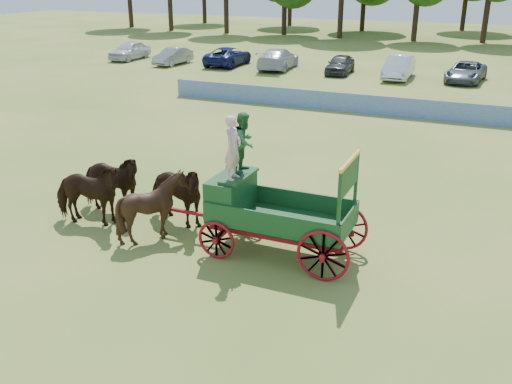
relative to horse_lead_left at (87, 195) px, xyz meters
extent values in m
plane|color=#9C9246|center=(6.43, -0.10, -1.00)|extent=(160.00, 160.00, 0.00)
imported|color=#32190D|center=(0.00, 0.00, 0.00)|extent=(2.54, 1.54, 2.00)
imported|color=#32190D|center=(0.00, 1.10, 0.00)|extent=(2.45, 1.27, 2.00)
imported|color=#32190D|center=(2.40, 0.00, 0.00)|extent=(2.09, 1.93, 2.00)
imported|color=#32190D|center=(2.40, 1.10, 0.00)|extent=(2.54, 1.54, 2.00)
cube|color=maroon|center=(4.60, 0.55, -0.40)|extent=(0.12, 2.00, 0.12)
cube|color=maroon|center=(7.60, 0.55, -0.40)|extent=(0.12, 2.00, 0.12)
cube|color=maroon|center=(6.10, 0.00, -0.28)|extent=(3.80, 0.10, 0.12)
cube|color=maroon|center=(6.10, 1.10, -0.28)|extent=(3.80, 0.10, 0.12)
cube|color=maroon|center=(3.70, 0.55, -0.25)|extent=(2.80, 0.09, 0.09)
cube|color=#1B5228|center=(6.10, 0.55, 0.00)|extent=(3.80, 1.80, 0.10)
cube|color=#1B5228|center=(6.10, -0.33, 0.30)|extent=(3.80, 0.06, 0.55)
cube|color=#1B5228|center=(6.10, 1.43, 0.30)|extent=(3.80, 0.06, 0.55)
cube|color=#1B5228|center=(7.98, 0.55, 0.30)|extent=(0.06, 1.80, 0.55)
cube|color=#1B5228|center=(4.60, 0.55, 0.55)|extent=(0.85, 1.70, 1.05)
cube|color=#1B5228|center=(4.85, 0.55, 1.12)|extent=(0.55, 1.50, 0.08)
cube|color=#1B5228|center=(4.22, 0.55, 0.35)|extent=(0.10, 1.60, 0.65)
cube|color=#1B5228|center=(4.40, 0.55, 0.05)|extent=(0.55, 1.60, 0.06)
cube|color=#1B5228|center=(7.90, -0.25, 0.95)|extent=(0.08, 0.08, 1.80)
cube|color=#1B5228|center=(7.90, 1.35, 0.95)|extent=(0.08, 0.08, 1.80)
cube|color=#1B5228|center=(7.90, 0.55, 1.55)|extent=(0.07, 1.75, 0.75)
cube|color=gold|center=(7.90, 0.55, 1.95)|extent=(0.08, 1.80, 0.09)
cube|color=gold|center=(7.86, 0.55, 1.55)|extent=(0.02, 1.30, 0.12)
torus|color=maroon|center=(4.60, -0.40, -0.45)|extent=(1.09, 0.09, 1.09)
torus|color=maroon|center=(4.60, 1.50, -0.45)|extent=(1.09, 0.09, 1.09)
torus|color=maroon|center=(7.60, -0.40, -0.30)|extent=(1.39, 0.09, 1.39)
torus|color=maroon|center=(7.60, 1.50, -0.30)|extent=(1.39, 0.09, 1.39)
imported|color=beige|center=(4.85, 0.20, 2.02)|extent=(0.41, 0.63, 1.71)
imported|color=#286B31|center=(4.85, 0.90, 1.98)|extent=(0.62, 0.80, 1.65)
cube|color=#1C4997|center=(5.43, 17.90, -0.47)|extent=(26.00, 0.08, 1.05)
imported|color=silver|center=(-19.57, 29.71, -0.20)|extent=(2.02, 4.74, 1.60)
imported|color=gray|center=(-14.57, 28.75, -0.32)|extent=(1.71, 4.20, 1.36)
imported|color=navy|center=(-10.15, 30.19, -0.25)|extent=(2.66, 5.45, 1.49)
imported|color=silver|center=(-5.70, 30.11, -0.19)|extent=(2.77, 5.79, 1.63)
imported|color=#333338|center=(-0.56, 29.92, -0.29)|extent=(1.90, 4.26, 1.42)
imported|color=silver|center=(3.89, 29.57, -0.19)|extent=(1.82, 4.95, 1.62)
imported|color=slate|center=(8.46, 30.25, -0.31)|extent=(2.73, 5.17, 1.38)
cylinder|color=#382314|center=(-37.57, 55.43, 1.69)|extent=(0.60, 0.60, 5.38)
cylinder|color=#382314|center=(-30.07, 53.67, 1.74)|extent=(0.60, 0.60, 5.48)
cylinder|color=#382314|center=(-21.91, 53.54, 1.83)|extent=(0.60, 0.60, 5.66)
cylinder|color=#382314|center=(-14.62, 54.62, 1.13)|extent=(0.60, 0.60, 4.27)
cylinder|color=#382314|center=(-7.39, 53.83, 1.69)|extent=(0.60, 0.60, 5.38)
cylinder|color=#382314|center=(1.00, 54.25, 1.23)|extent=(0.60, 0.60, 4.45)
cylinder|color=#382314|center=(8.17, 55.52, 1.43)|extent=(0.60, 0.60, 4.86)
cylinder|color=#382314|center=(-31.57, 65.61, 1.52)|extent=(0.60, 0.60, 5.05)
cylinder|color=#382314|center=(-18.34, 66.47, 1.58)|extent=(0.60, 0.60, 5.16)
cylinder|color=#382314|center=(-7.00, 62.95, 1.29)|extent=(0.60, 0.60, 4.58)
cylinder|color=#382314|center=(4.85, 68.82, 1.41)|extent=(0.60, 0.60, 4.81)
camera|label=1|loc=(11.16, -12.67, 6.35)|focal=40.00mm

